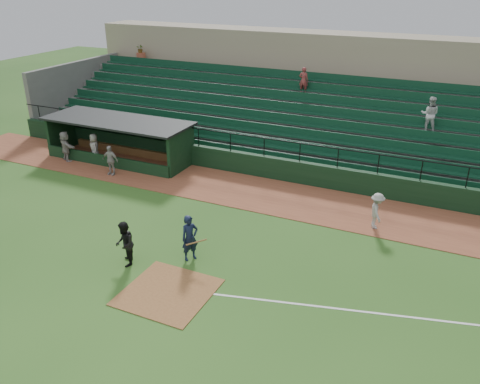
% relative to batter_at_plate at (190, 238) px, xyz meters
% --- Properties ---
extents(ground, '(90.00, 90.00, 0.00)m').
position_rel_batter_at_plate_xyz_m(ground, '(0.38, -1.25, -0.93)').
color(ground, '#2C571C').
rests_on(ground, ground).
extents(warning_track, '(40.00, 4.00, 0.03)m').
position_rel_batter_at_plate_xyz_m(warning_track, '(0.38, 6.75, -0.92)').
color(warning_track, brown).
rests_on(warning_track, ground).
extents(home_plate_dirt, '(3.00, 3.00, 0.03)m').
position_rel_batter_at_plate_xyz_m(home_plate_dirt, '(0.38, -2.25, -0.92)').
color(home_plate_dirt, brown).
rests_on(home_plate_dirt, ground).
extents(foul_line, '(17.49, 4.44, 0.01)m').
position_rel_batter_at_plate_xyz_m(foul_line, '(8.38, -0.05, -0.93)').
color(foul_line, white).
rests_on(foul_line, ground).
extents(stadium_structure, '(38.00, 13.08, 6.40)m').
position_rel_batter_at_plate_xyz_m(stadium_structure, '(0.38, 15.21, 1.37)').
color(stadium_structure, black).
rests_on(stadium_structure, ground).
extents(dugout, '(8.90, 3.20, 2.42)m').
position_rel_batter_at_plate_xyz_m(dugout, '(-9.37, 8.31, 0.40)').
color(dugout, black).
rests_on(dugout, ground).
extents(batter_at_plate, '(1.17, 0.81, 1.87)m').
position_rel_batter_at_plate_xyz_m(batter_at_plate, '(0.00, 0.00, 0.00)').
color(batter_at_plate, black).
rests_on(batter_at_plate, ground).
extents(umpire, '(1.05, 1.10, 1.79)m').
position_rel_batter_at_plate_xyz_m(umpire, '(-2.04, -1.37, -0.04)').
color(umpire, black).
rests_on(umpire, ground).
extents(runner, '(0.95, 1.20, 1.63)m').
position_rel_batter_at_plate_xyz_m(runner, '(6.04, 5.56, -0.09)').
color(runner, '#A19C97').
rests_on(runner, warning_track).
extents(dugout_player_a, '(0.99, 0.45, 1.65)m').
position_rel_batter_at_plate_xyz_m(dugout_player_a, '(-8.31, 5.66, -0.08)').
color(dugout_player_a, '#AAA49F').
rests_on(dugout_player_a, warning_track).
extents(dugout_player_b, '(1.00, 0.96, 1.72)m').
position_rel_batter_at_plate_xyz_m(dugout_player_b, '(-10.34, 6.82, -0.04)').
color(dugout_player_b, '#9B9691').
rests_on(dugout_player_b, warning_track).
extents(dugout_player_c, '(1.71, 1.17, 1.77)m').
position_rel_batter_at_plate_xyz_m(dugout_player_c, '(-12.05, 6.30, -0.02)').
color(dugout_player_c, '#A19C97').
rests_on(dugout_player_c, warning_track).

